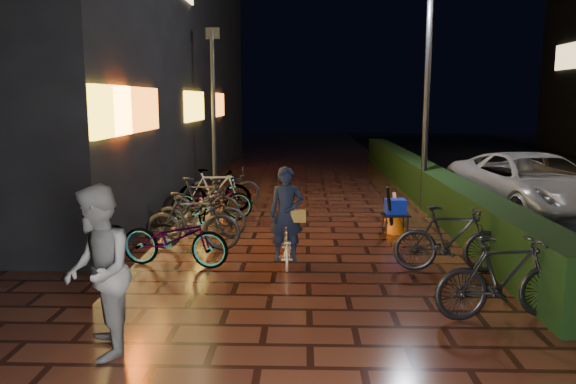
{
  "coord_description": "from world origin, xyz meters",
  "views": [
    {
      "loc": [
        -0.08,
        -8.32,
        2.8
      ],
      "look_at": [
        -0.38,
        1.98,
        1.1
      ],
      "focal_mm": 35.0,
      "sensor_mm": 36.0,
      "label": 1
    }
  ],
  "objects_px": {
    "cyclist": "(287,229)",
    "traffic_barrier": "(394,212)",
    "van": "(533,185)",
    "cart_assembly": "(395,208)",
    "bystander_person": "(98,272)"
  },
  "relations": [
    {
      "from": "cyclist",
      "to": "traffic_barrier",
      "type": "xyz_separation_m",
      "value": [
        2.31,
        3.06,
        -0.3
      ]
    },
    {
      "from": "traffic_barrier",
      "to": "bystander_person",
      "type": "bearing_deg",
      "value": -123.14
    },
    {
      "from": "van",
      "to": "cyclist",
      "type": "distance_m",
      "value": 7.23
    },
    {
      "from": "traffic_barrier",
      "to": "cart_assembly",
      "type": "bearing_deg",
      "value": -98.64
    },
    {
      "from": "bystander_person",
      "to": "cart_assembly",
      "type": "bearing_deg",
      "value": 124.87
    },
    {
      "from": "traffic_barrier",
      "to": "cart_assembly",
      "type": "xyz_separation_m",
      "value": [
        -0.1,
        -0.68,
        0.21
      ]
    },
    {
      "from": "bystander_person",
      "to": "van",
      "type": "xyz_separation_m",
      "value": [
        7.76,
        7.74,
        -0.19
      ]
    },
    {
      "from": "traffic_barrier",
      "to": "cart_assembly",
      "type": "distance_m",
      "value": 0.72
    },
    {
      "from": "van",
      "to": "cyclist",
      "type": "xyz_separation_m",
      "value": [
        -5.82,
        -4.29,
        -0.13
      ]
    },
    {
      "from": "cyclist",
      "to": "cart_assembly",
      "type": "bearing_deg",
      "value": 47.13
    },
    {
      "from": "van",
      "to": "traffic_barrier",
      "type": "bearing_deg",
      "value": -168.56
    },
    {
      "from": "cart_assembly",
      "to": "bystander_person",
      "type": "bearing_deg",
      "value": -125.43
    },
    {
      "from": "traffic_barrier",
      "to": "cart_assembly",
      "type": "height_order",
      "value": "cart_assembly"
    },
    {
      "from": "van",
      "to": "cart_assembly",
      "type": "distance_m",
      "value": 4.1
    },
    {
      "from": "cyclist",
      "to": "bystander_person",
      "type": "bearing_deg",
      "value": -119.36
    }
  ]
}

